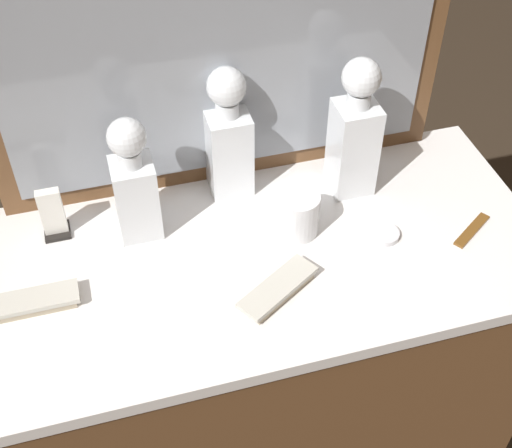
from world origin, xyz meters
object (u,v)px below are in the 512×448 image
object	(u,v)px
crystal_decanter_far_right	(226,143)
silver_brush_far_right	(278,289)
tortoiseshell_comb	(472,230)
silver_brush_right	(36,301)
porcelain_dish	(383,234)
napkin_holder	(53,216)
crystal_decanter_right	(354,139)
crystal_tumbler_center	(297,215)
crystal_decanter_front	(135,189)

from	to	relation	value
crystal_decanter_far_right	silver_brush_far_right	bearing A→B (deg)	-87.26
tortoiseshell_comb	silver_brush_right	bearing A→B (deg)	177.26
porcelain_dish	napkin_holder	bearing A→B (deg)	163.43
silver_brush_right	porcelain_dish	world-z (taller)	silver_brush_right
silver_brush_far_right	porcelain_dish	bearing A→B (deg)	19.15
crystal_decanter_right	tortoiseshell_comb	distance (m)	0.30
porcelain_dish	tortoiseshell_comb	size ratio (longest dim) A/B	0.60
silver_brush_far_right	porcelain_dish	distance (m)	0.26
crystal_tumbler_center	napkin_holder	distance (m)	0.48
crystal_decanter_far_right	tortoiseshell_comb	size ratio (longest dim) A/B	2.75
crystal_tumbler_center	silver_brush_right	distance (m)	0.51
silver_brush_right	porcelain_dish	bearing A→B (deg)	-0.47
napkin_holder	crystal_decanter_far_right	bearing A→B (deg)	7.10
crystal_decanter_right	crystal_decanter_front	distance (m)	0.45
crystal_decanter_right	crystal_decanter_far_right	world-z (taller)	crystal_decanter_right
silver_brush_far_right	porcelain_dish	size ratio (longest dim) A/B	2.72
crystal_tumbler_center	porcelain_dish	bearing A→B (deg)	-21.70
napkin_holder	tortoiseshell_comb	bearing A→B (deg)	-15.42
crystal_decanter_front	silver_brush_far_right	distance (m)	0.33
crystal_decanter_far_right	napkin_holder	world-z (taller)	crystal_decanter_far_right
silver_brush_far_right	crystal_tumbler_center	bearing A→B (deg)	60.24
crystal_decanter_right	napkin_holder	xyz separation A→B (m)	(-0.61, 0.02, -0.08)
crystal_tumbler_center	porcelain_dish	size ratio (longest dim) A/B	1.45
porcelain_dish	tortoiseshell_comb	distance (m)	0.18
tortoiseshell_comb	porcelain_dish	bearing A→B (deg)	168.74
crystal_decanter_far_right	porcelain_dish	world-z (taller)	crystal_decanter_far_right
crystal_decanter_right	crystal_decanter_far_right	xyz separation A→B (m)	(-0.25, 0.07, -0.01)
silver_brush_right	porcelain_dish	xyz separation A→B (m)	(0.67, -0.01, -0.01)
crystal_decanter_front	napkin_holder	distance (m)	0.18
crystal_tumbler_center	tortoiseshell_comb	world-z (taller)	crystal_tumbler_center
crystal_decanter_front	tortoiseshell_comb	bearing A→B (deg)	-16.25
crystal_decanter_right	silver_brush_far_right	world-z (taller)	crystal_decanter_right
porcelain_dish	tortoiseshell_comb	xyz separation A→B (m)	(0.18, -0.03, -0.00)
crystal_decanter_far_right	napkin_holder	bearing A→B (deg)	-172.90
silver_brush_far_right	silver_brush_right	xyz separation A→B (m)	(-0.42, 0.09, -0.00)
tortoiseshell_comb	crystal_decanter_far_right	bearing A→B (deg)	148.72
silver_brush_right	napkin_holder	bearing A→B (deg)	74.49
crystal_decanter_far_right	porcelain_dish	distance (m)	0.36
crystal_decanter_far_right	napkin_holder	xyz separation A→B (m)	(-0.36, -0.04, -0.07)
crystal_decanter_far_right	crystal_tumbler_center	distance (m)	0.21
crystal_decanter_far_right	napkin_holder	distance (m)	0.37
crystal_decanter_right	crystal_decanter_front	world-z (taller)	crystal_decanter_right
porcelain_dish	silver_brush_right	bearing A→B (deg)	179.53
silver_brush_right	napkin_holder	xyz separation A→B (m)	(0.05, 0.18, 0.03)
silver_brush_far_right	napkin_holder	world-z (taller)	napkin_holder
crystal_decanter_front	napkin_holder	world-z (taller)	crystal_decanter_front
silver_brush_far_right	napkin_holder	size ratio (longest dim) A/B	1.55
silver_brush_far_right	silver_brush_right	bearing A→B (deg)	167.99
silver_brush_far_right	napkin_holder	distance (m)	0.46
silver_brush_right	tortoiseshell_comb	world-z (taller)	silver_brush_right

